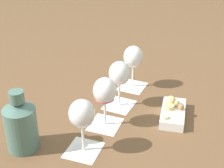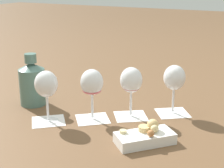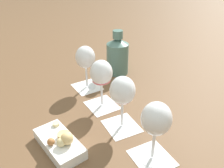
{
  "view_description": "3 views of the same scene",
  "coord_description": "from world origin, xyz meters",
  "px_view_note": "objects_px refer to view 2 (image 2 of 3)",
  "views": [
    {
      "loc": [
        -0.53,
        -0.9,
        0.69
      ],
      "look_at": [
        -0.0,
        -0.0,
        0.12
      ],
      "focal_mm": 55.0,
      "sensor_mm": 36.0,
      "label": 1
    },
    {
      "loc": [
        0.51,
        -0.99,
        0.48
      ],
      "look_at": [
        -0.0,
        -0.0,
        0.12
      ],
      "focal_mm": 55.0,
      "sensor_mm": 36.0,
      "label": 2
    },
    {
      "loc": [
        0.66,
        0.09,
        0.5
      ],
      "look_at": [
        -0.0,
        -0.0,
        0.12
      ],
      "focal_mm": 38.0,
      "sensor_mm": 36.0,
      "label": 3
    }
  ],
  "objects_px": {
    "wine_glass_1": "(92,85)",
    "snack_dish": "(146,136)",
    "ceramic_vase": "(32,83)",
    "wine_glass_0": "(46,87)",
    "wine_glass_3": "(174,80)",
    "wine_glass_2": "(131,83)"
  },
  "relations": [
    {
      "from": "wine_glass_3",
      "to": "ceramic_vase",
      "type": "xyz_separation_m",
      "value": [
        -0.51,
        -0.16,
        -0.04
      ]
    },
    {
      "from": "wine_glass_1",
      "to": "snack_dish",
      "type": "height_order",
      "value": "wine_glass_1"
    },
    {
      "from": "wine_glass_2",
      "to": "wine_glass_3",
      "type": "relative_size",
      "value": 1.0
    },
    {
      "from": "ceramic_vase",
      "to": "wine_glass_0",
      "type": "bearing_deg",
      "value": -35.23
    },
    {
      "from": "ceramic_vase",
      "to": "wine_glass_1",
      "type": "bearing_deg",
      "value": -4.62
    },
    {
      "from": "wine_glass_0",
      "to": "wine_glass_2",
      "type": "distance_m",
      "value": 0.29
    },
    {
      "from": "wine_glass_0",
      "to": "wine_glass_3",
      "type": "height_order",
      "value": "same"
    },
    {
      "from": "wine_glass_2",
      "to": "snack_dish",
      "type": "xyz_separation_m",
      "value": [
        0.12,
        -0.16,
        -0.1
      ]
    },
    {
      "from": "wine_glass_1",
      "to": "snack_dish",
      "type": "xyz_separation_m",
      "value": [
        0.23,
        -0.08,
        -0.1
      ]
    },
    {
      "from": "wine_glass_3",
      "to": "snack_dish",
      "type": "relative_size",
      "value": 0.98
    },
    {
      "from": "wine_glass_0",
      "to": "wine_glass_2",
      "type": "relative_size",
      "value": 1.0
    },
    {
      "from": "wine_glass_3",
      "to": "ceramic_vase",
      "type": "bearing_deg",
      "value": -162.76
    },
    {
      "from": "snack_dish",
      "to": "wine_glass_1",
      "type": "bearing_deg",
      "value": 160.92
    },
    {
      "from": "snack_dish",
      "to": "wine_glass_0",
      "type": "bearing_deg",
      "value": -178.97
    },
    {
      "from": "wine_glass_3",
      "to": "ceramic_vase",
      "type": "relative_size",
      "value": 0.89
    },
    {
      "from": "wine_glass_3",
      "to": "ceramic_vase",
      "type": "distance_m",
      "value": 0.54
    },
    {
      "from": "ceramic_vase",
      "to": "wine_glass_2",
      "type": "bearing_deg",
      "value": 9.03
    },
    {
      "from": "wine_glass_0",
      "to": "ceramic_vase",
      "type": "relative_size",
      "value": 0.89
    },
    {
      "from": "ceramic_vase",
      "to": "snack_dish",
      "type": "height_order",
      "value": "ceramic_vase"
    },
    {
      "from": "wine_glass_0",
      "to": "ceramic_vase",
      "type": "height_order",
      "value": "ceramic_vase"
    },
    {
      "from": "wine_glass_1",
      "to": "wine_glass_3",
      "type": "relative_size",
      "value": 1.0
    },
    {
      "from": "wine_glass_1",
      "to": "wine_glass_2",
      "type": "xyz_separation_m",
      "value": [
        0.11,
        0.08,
        -0.0
      ]
    }
  ]
}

